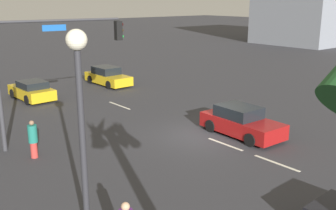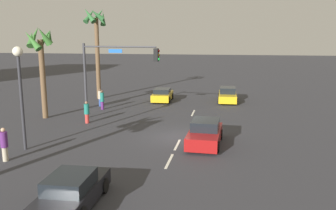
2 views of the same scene
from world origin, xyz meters
The scene contains 10 objects.
ground_plane centered at (0.00, 0.00, 0.00)m, with size 220.00×220.00×0.00m, color #333338.
lane_stripe_2 centered at (-4.42, 0.00, 0.01)m, with size 2.22×0.14×0.01m, color silver.
lane_stripe_3 centered at (-1.55, 0.00, 0.01)m, with size 2.13×0.14×0.01m, color silver.
lane_stripe_4 centered at (7.57, 0.00, 0.01)m, with size 2.37×0.14×0.01m, color silver.
car_0 centered at (-1.12, -1.62, 0.67)m, with size 4.35×2.07×1.47m.
car_1 centered at (12.73, 3.68, 0.61)m, with size 4.00×2.01×1.30m.
car_2 centered at (13.63, -2.83, 0.65)m, with size 4.49×1.91×1.43m.
traffic_signal centered at (4.05, 6.05, 4.10)m, with size 0.85×6.23×5.93m.
streetlamp centered at (-3.94, 8.53, 4.15)m, with size 0.56×0.56×5.89m.
pedestrian_0 centered at (2.63, 7.52, 0.87)m, with size 0.48×0.48×1.67m.
Camera 1 is at (-13.25, 13.22, 6.61)m, focal length 42.17 mm.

